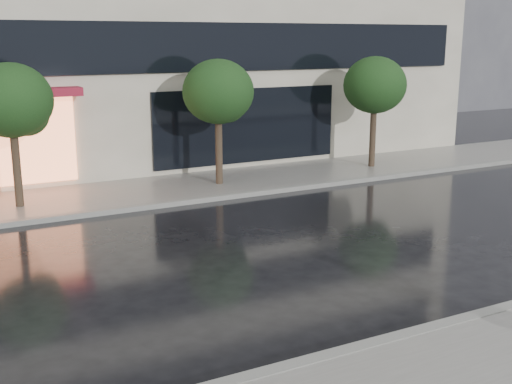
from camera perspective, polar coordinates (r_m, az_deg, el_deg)
ground at (r=10.61m, az=4.78°, el=-12.21°), size 120.00×120.00×0.00m
sidewalk_far at (r=19.53m, az=-11.60°, el=-0.18°), size 60.00×3.50×0.12m
curb_near at (r=9.85m, az=8.01°, el=-14.01°), size 60.00×0.25×0.14m
curb_far at (r=17.90m, az=-10.01°, el=-1.32°), size 60.00×0.25×0.14m
tree_mid_west at (r=18.26m, az=-20.77°, el=7.40°), size 2.20×2.20×3.99m
tree_mid_east at (r=19.92m, az=-3.26°, el=8.69°), size 2.20×2.20×3.99m
tree_far_east at (r=23.07m, az=10.59°, el=9.15°), size 2.20×2.20×3.99m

